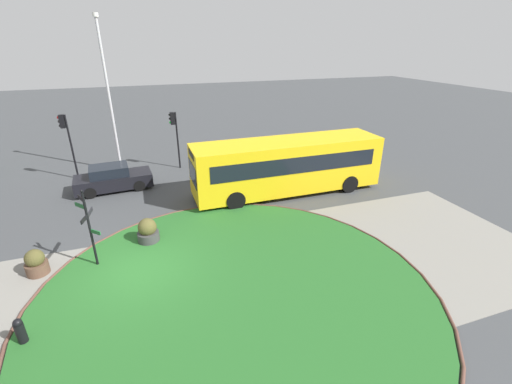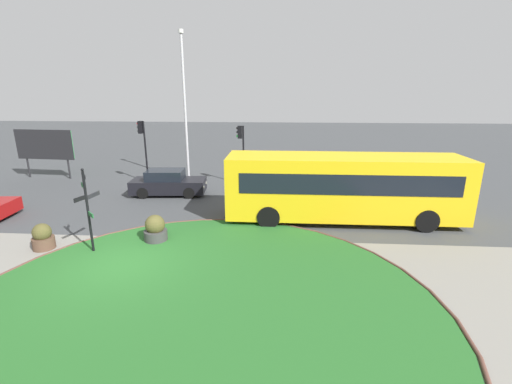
% 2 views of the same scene
% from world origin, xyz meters
% --- Properties ---
extents(ground, '(120.00, 120.00, 0.00)m').
position_xyz_m(ground, '(0.00, 0.00, 0.00)').
color(ground, '#3D3F42').
extents(sidewalk_paving, '(32.00, 8.46, 0.02)m').
position_xyz_m(sidewalk_paving, '(0.00, -1.77, 0.01)').
color(sidewalk_paving, gray).
rests_on(sidewalk_paving, ground).
extents(grass_island, '(13.58, 13.58, 0.10)m').
position_xyz_m(grass_island, '(3.11, -2.33, 0.05)').
color(grass_island, '#235B23').
rests_on(grass_island, ground).
extents(grass_kerb_ring, '(13.89, 13.89, 0.11)m').
position_xyz_m(grass_kerb_ring, '(3.11, -2.33, 0.06)').
color(grass_kerb_ring, brown).
rests_on(grass_kerb_ring, ground).
extents(signpost_directional, '(0.76, 1.23, 3.22)m').
position_xyz_m(signpost_directional, '(-1.53, 0.96, 1.85)').
color(signpost_directional, black).
rests_on(signpost_directional, ground).
extents(bollard_foreground, '(0.26, 0.26, 0.91)m').
position_xyz_m(bollard_foreground, '(-3.27, -2.42, 0.47)').
color(bollard_foreground, black).
rests_on(bollard_foreground, ground).
extents(bus_yellow, '(10.56, 2.69, 3.02)m').
position_xyz_m(bus_yellow, '(8.23, 5.09, 1.63)').
color(bus_yellow, yellow).
rests_on(bus_yellow, ground).
extents(car_near_lane, '(4.31, 2.03, 1.47)m').
position_xyz_m(car_near_lane, '(-1.13, 8.67, 0.69)').
color(car_near_lane, black).
rests_on(car_near_lane, ground).
extents(traffic_light_near, '(0.49, 0.27, 4.01)m').
position_xyz_m(traffic_light_near, '(-3.47, 11.30, 2.93)').
color(traffic_light_near, black).
rests_on(traffic_light_near, ground).
extents(traffic_light_far, '(0.49, 0.27, 3.77)m').
position_xyz_m(traffic_light_far, '(2.88, 11.24, 2.76)').
color(traffic_light_far, black).
rests_on(traffic_light_far, ground).
extents(lamppost_tall, '(0.32, 0.32, 9.42)m').
position_xyz_m(lamppost_tall, '(-0.79, 11.98, 5.01)').
color(lamppost_tall, '#B7B7BC').
rests_on(lamppost_tall, ground).
extents(planter_near_signpost, '(0.79, 0.79, 1.02)m').
position_xyz_m(planter_near_signpost, '(-3.59, 1.15, 0.46)').
color(planter_near_signpost, brown).
rests_on(planter_near_signpost, ground).
extents(planter_kerbside, '(0.91, 0.91, 1.13)m').
position_xyz_m(planter_kerbside, '(0.45, 2.06, 0.51)').
color(planter_kerbside, '#383838').
rests_on(planter_kerbside, ground).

